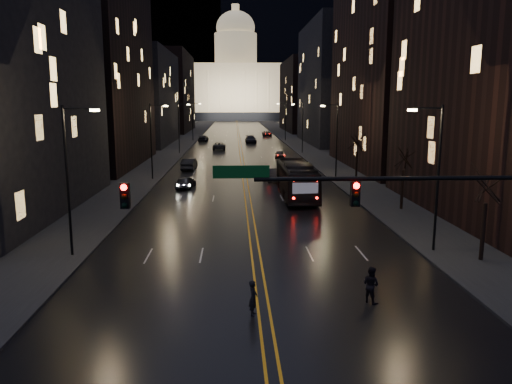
{
  "coord_description": "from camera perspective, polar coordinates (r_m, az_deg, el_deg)",
  "views": [
    {
      "loc": [
        -1.27,
        -19.16,
        9.18
      ],
      "look_at": [
        0.13,
        12.5,
        3.43
      ],
      "focal_mm": 35.0,
      "sensor_mm": 36.0,
      "label": 1
    }
  ],
  "objects": [
    {
      "name": "tree_right_far",
      "position": [
        59.1,
        11.51,
        5.56
      ],
      "size": [
        2.4,
        2.4,
        6.65
      ],
      "color": "black",
      "rests_on": "ground"
    },
    {
      "name": "pedestrian_b",
      "position": [
        23.99,
        12.99,
        -10.28
      ],
      "size": [
        0.89,
        0.94,
        1.73
      ],
      "primitive_type": "imported",
      "rotation": [
        0.0,
        0.0,
        2.27
      ],
      "color": "black",
      "rests_on": "ground"
    },
    {
      "name": "streetlamp_left_dist",
      "position": [
        119.61,
        -7.18,
        8.24
      ],
      "size": [
        2.13,
        0.25,
        9.0
      ],
      "color": "black",
      "rests_on": "ground"
    },
    {
      "name": "traffic_signal",
      "position": [
        20.86,
        17.66,
        -1.48
      ],
      "size": [
        17.29,
        0.45,
        7.0
      ],
      "color": "black",
      "rests_on": "ground"
    },
    {
      "name": "oncoming_car_b",
      "position": [
        68.67,
        -7.65,
        3.17
      ],
      "size": [
        1.95,
        4.91,
        1.59
      ],
      "primitive_type": "imported",
      "rotation": [
        0.0,
        0.0,
        3.09
      ],
      "color": "black",
      "rests_on": "ground"
    },
    {
      "name": "receding_car_d",
      "position": [
        135.48,
        1.26,
        6.69
      ],
      "size": [
        2.43,
        5.1,
        1.41
      ],
      "primitive_type": "imported",
      "rotation": [
        0.0,
        0.0,
        0.02
      ],
      "color": "black",
      "rests_on": "ground"
    },
    {
      "name": "bus",
      "position": [
        48.48,
        4.65,
        1.38
      ],
      "size": [
        2.91,
        12.28,
        3.42
      ],
      "primitive_type": "imported",
      "rotation": [
        0.0,
        0.0,
        -0.0
      ],
      "color": "black",
      "rests_on": "ground"
    },
    {
      "name": "building_right_mid",
      "position": [
        113.43,
        9.0,
        12.09
      ],
      "size": [
        12.0,
        34.0,
        26.0
      ],
      "primitive_type": "cube",
      "color": "black",
      "rests_on": "ground"
    },
    {
      "name": "building_left_dist",
      "position": [
        160.4,
        -9.78,
        11.14
      ],
      "size": [
        12.0,
        40.0,
        24.0
      ],
      "primitive_type": "cube",
      "color": "black",
      "rests_on": "ground"
    },
    {
      "name": "building_left_far",
      "position": [
        112.9,
        -12.81,
        10.44
      ],
      "size": [
        12.0,
        34.0,
        20.0
      ],
      "primitive_type": "cube",
      "color": "black",
      "rests_on": "ground"
    },
    {
      "name": "building_right_tall",
      "position": [
        73.32,
        15.95,
        17.6
      ],
      "size": [
        12.0,
        30.0,
        38.0
      ],
      "primitive_type": "cube",
      "color": "black",
      "rests_on": "ground"
    },
    {
      "name": "building_right_dist",
      "position": [
        160.72,
        5.54,
        10.88
      ],
      "size": [
        12.0,
        40.0,
        22.0
      ],
      "primitive_type": "cube",
      "color": "black",
      "rests_on": "ground"
    },
    {
      "name": "receding_car_b",
      "position": [
        82.02,
        2.74,
        4.31
      ],
      "size": [
        2.02,
        4.09,
        1.34
      ],
      "primitive_type": "imported",
      "rotation": [
        0.0,
        0.0,
        -0.11
      ],
      "color": "black",
      "rests_on": "ground"
    },
    {
      "name": "ground",
      "position": [
        21.28,
        1.18,
        -15.27
      ],
      "size": [
        900.0,
        900.0,
        0.0
      ],
      "primitive_type": "plane",
      "color": "black",
      "rests_on": "ground"
    },
    {
      "name": "road",
      "position": [
        149.45,
        -2.05,
        6.75
      ],
      "size": [
        20.0,
        320.0,
        0.02
      ],
      "primitive_type": "cube",
      "color": "black",
      "rests_on": "ground"
    },
    {
      "name": "streetlamp_left_near",
      "position": [
        30.95,
        -20.47,
        2.02
      ],
      "size": [
        2.13,
        0.25,
        9.0
      ],
      "color": "black",
      "rests_on": "ground"
    },
    {
      "name": "tree_right_mid",
      "position": [
        43.81,
        16.53,
        3.76
      ],
      "size": [
        2.4,
        2.4,
        6.65
      ],
      "color": "black",
      "rests_on": "ground"
    },
    {
      "name": "sidewalk_right",
      "position": [
        150.21,
        3.34,
        6.79
      ],
      "size": [
        8.0,
        320.0,
        0.16
      ],
      "primitive_type": "cube",
      "color": "black",
      "rests_on": "ground"
    },
    {
      "name": "receding_car_a",
      "position": [
        58.24,
        1.9,
        1.94
      ],
      "size": [
        2.15,
        4.68,
        1.49
      ],
      "primitive_type": "imported",
      "rotation": [
        0.0,
        0.0,
        0.13
      ],
      "color": "black",
      "rests_on": "ground"
    },
    {
      "name": "streetlamp_right_mid",
      "position": [
        60.52,
        9.05,
        6.27
      ],
      "size": [
        2.13,
        0.25,
        9.0
      ],
      "color": "black",
      "rests_on": "ground"
    },
    {
      "name": "capitol",
      "position": [
        269.28,
        -2.3,
        11.97
      ],
      "size": [
        90.0,
        50.0,
        58.5
      ],
      "color": "black",
      "rests_on": "ground"
    },
    {
      "name": "streetlamp_right_dist",
      "position": [
        119.84,
        3.3,
        8.3
      ],
      "size": [
        2.13,
        0.25,
        9.0
      ],
      "color": "black",
      "rests_on": "ground"
    },
    {
      "name": "tree_right_near",
      "position": [
        31.03,
        24.89,
        0.69
      ],
      "size": [
        2.4,
        2.4,
        6.65
      ],
      "color": "black",
      "rests_on": "ground"
    },
    {
      "name": "center_line",
      "position": [
        149.45,
        -2.05,
        6.76
      ],
      "size": [
        0.62,
        320.0,
        0.01
      ],
      "primitive_type": "cube",
      "color": "orange",
      "rests_on": "road"
    },
    {
      "name": "receding_car_c",
      "position": [
        112.39,
        -0.6,
        6.02
      ],
      "size": [
        2.56,
        5.79,
        1.65
      ],
      "primitive_type": "imported",
      "rotation": [
        0.0,
        0.0,
        0.04
      ],
      "color": "black",
      "rests_on": "ground"
    },
    {
      "name": "oncoming_car_c",
      "position": [
        97.2,
        -4.23,
        5.26
      ],
      "size": [
        2.45,
        5.25,
        1.46
      ],
      "primitive_type": "imported",
      "rotation": [
        0.0,
        0.0,
        3.15
      ],
      "color": "black",
      "rests_on": "ground"
    },
    {
      "name": "streetlamp_right_near",
      "position": [
        31.83,
        19.82,
        2.28
      ],
      "size": [
        2.13,
        0.25,
        9.0
      ],
      "color": "black",
      "rests_on": "ground"
    },
    {
      "name": "streetlamp_right_far",
      "position": [
        90.07,
        5.23,
        7.63
      ],
      "size": [
        2.13,
        0.25,
        9.0
      ],
      "color": "black",
      "rests_on": "ground"
    },
    {
      "name": "streetlamp_left_mid",
      "position": [
        60.06,
        -11.73,
        6.16
      ],
      "size": [
        2.13,
        0.25,
        9.0
      ],
      "color": "black",
      "rests_on": "ground"
    },
    {
      "name": "pedestrian_a",
      "position": [
        22.1,
        -0.32,
        -12.03
      ],
      "size": [
        0.49,
        0.64,
        1.58
      ],
      "primitive_type": "imported",
      "rotation": [
        0.0,
        0.0,
        1.37
      ],
      "color": "black",
      "rests_on": "ground"
    },
    {
      "name": "building_left_mid",
      "position": [
        75.93,
        -18.09,
        13.43
      ],
      "size": [
        12.0,
        30.0,
        28.0
      ],
      "primitive_type": "cube",
      "color": "black",
      "rests_on": "ground"
    },
    {
      "name": "sidewalk_left",
      "position": [
        149.98,
        -7.44,
        6.71
      ],
      "size": [
        8.0,
        320.0,
        0.16
      ],
      "primitive_type": "cube",
      "color": "black",
      "rests_on": "ground"
    },
    {
      "name": "oncoming_car_a",
      "position": [
        54.03,
        -8.06,
        1.14
      ],
      "size": [
        2.17,
        4.28,
        1.4
      ],
      "primitive_type": "imported",
      "rotation": [
        0.0,
        0.0,
        3.01
      ],
      "color": "black",
      "rests_on": "ground"
    },
    {
      "name": "streetlamp_left_far",
      "position": [
        89.76,
        -8.7,
        7.55
      ],
      "size": [
        2.13,
        0.25,
        9.0
      ],
      "color": "black",
      "rests_on": "ground"
    },
    {
      "name": "mountain_ridge",
      "position": [
        405.15,
        3.52,
        18.18
      ],
      "size": [
        520.0,
        60.0,
        130.0
      ],
      "primitive_type": "cube",
      "color": "black",
      "rests_on": "ground"
    },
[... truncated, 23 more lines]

